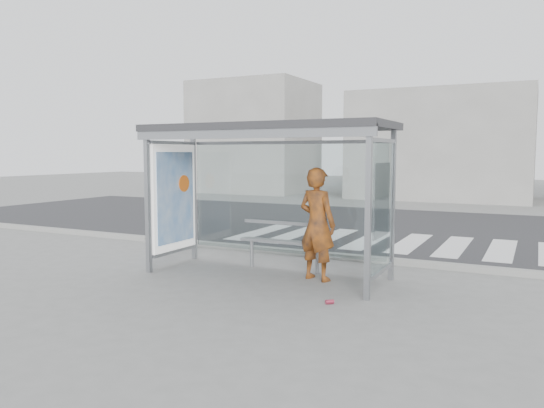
# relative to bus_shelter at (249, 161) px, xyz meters

# --- Properties ---
(ground) EXTENTS (80.00, 80.00, 0.00)m
(ground) POSITION_rel_bus_shelter_xyz_m (0.37, -0.06, -1.98)
(ground) COLOR slate
(ground) RESTS_ON ground
(road) EXTENTS (30.00, 10.00, 0.01)m
(road) POSITION_rel_bus_shelter_xyz_m (0.37, 6.94, -1.98)
(road) COLOR #262629
(road) RESTS_ON ground
(curb) EXTENTS (30.00, 0.18, 0.12)m
(curb) POSITION_rel_bus_shelter_xyz_m (0.37, 1.89, -1.92)
(curb) COLOR gray
(curb) RESTS_ON ground
(crosswalk) EXTENTS (7.55, 3.00, 0.00)m
(crosswalk) POSITION_rel_bus_shelter_xyz_m (1.37, 4.44, -1.98)
(crosswalk) COLOR silver
(crosswalk) RESTS_ON ground
(bus_shelter) EXTENTS (4.25, 1.65, 2.62)m
(bus_shelter) POSITION_rel_bus_shelter_xyz_m (0.00, 0.00, 0.00)
(bus_shelter) COLOR gray
(bus_shelter) RESTS_ON ground
(building_left) EXTENTS (6.00, 5.00, 6.00)m
(building_left) POSITION_rel_bus_shelter_xyz_m (-9.63, 17.94, 1.02)
(building_left) COLOR gray
(building_left) RESTS_ON ground
(building_center) EXTENTS (8.00, 5.00, 5.00)m
(building_center) POSITION_rel_bus_shelter_xyz_m (0.37, 17.94, 0.52)
(building_center) COLOR gray
(building_center) RESTS_ON ground
(person) EXTENTS (0.78, 0.61, 1.89)m
(person) POSITION_rel_bus_shelter_xyz_m (1.25, 0.08, -1.04)
(person) COLOR #E54B15
(person) RESTS_ON ground
(bench) EXTENTS (1.70, 0.21, 0.88)m
(bench) POSITION_rel_bus_shelter_xyz_m (0.43, 0.52, -1.46)
(bench) COLOR gray
(bench) RESTS_ON ground
(soda_can) EXTENTS (0.13, 0.13, 0.07)m
(soda_can) POSITION_rel_bus_shelter_xyz_m (1.96, -1.20, -1.95)
(soda_can) COLOR #CD3C59
(soda_can) RESTS_ON ground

